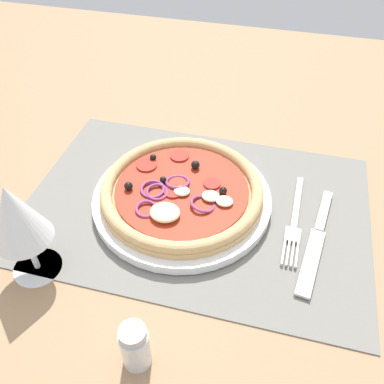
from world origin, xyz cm
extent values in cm
cube|color=#9E7A56|center=(0.00, 0.00, -1.20)|extent=(190.00, 140.00, 2.40)
cube|color=slate|center=(0.00, 0.00, 0.20)|extent=(51.50, 35.35, 0.40)
cylinder|color=white|center=(2.25, 0.28, 1.14)|extent=(27.05, 27.05, 1.48)
cylinder|color=tan|center=(2.25, 0.28, 2.38)|extent=(24.47, 24.47, 1.00)
torus|color=tan|center=(2.25, 0.28, 3.24)|extent=(24.32, 24.32, 1.80)
cylinder|color=#A82D19|center=(2.25, 0.28, 3.03)|extent=(20.07, 20.07, 0.30)
ellipsoid|color=beige|center=(-4.49, 1.35, 3.55)|extent=(2.52, 2.27, 0.76)
ellipsoid|color=beige|center=(-2.36, 0.85, 3.58)|extent=(2.67, 2.40, 0.80)
ellipsoid|color=beige|center=(3.06, 5.82, 3.82)|extent=(4.31, 3.88, 1.29)
ellipsoid|color=beige|center=(2.01, 0.84, 3.54)|extent=(2.41, 2.17, 0.72)
sphere|color=black|center=(1.43, -5.09, 3.85)|extent=(1.35, 1.35, 1.35)
sphere|color=black|center=(5.38, -0.70, 3.69)|extent=(1.02, 1.02, 1.02)
sphere|color=black|center=(8.50, -5.36, 3.70)|extent=(1.05, 1.05, 1.05)
sphere|color=black|center=(9.87, 2.07, 3.82)|extent=(1.28, 1.28, 1.28)
sphere|color=black|center=(-3.90, -0.50, 3.77)|extent=(1.18, 1.18, 1.18)
torus|color=#8E3D75|center=(5.52, 1.84, 3.43)|extent=(3.42, 3.40, 1.00)
torus|color=#8E3D75|center=(-1.56, 2.58, 3.43)|extent=(3.86, 3.76, 1.74)
torus|color=#8E3D75|center=(6.36, 1.44, 3.43)|extent=(3.75, 3.75, 0.80)
torus|color=#8E3D75|center=(3.20, -1.03, 3.43)|extent=(3.82, 3.80, 1.28)
torus|color=#8E3D75|center=(5.92, 5.50, 3.43)|extent=(3.25, 3.23, 0.99)
cylinder|color=#A3281E|center=(9.05, -3.71, 3.33)|extent=(3.27, 3.27, 0.30)
cylinder|color=#A3281E|center=(-1.91, -2.08, 3.33)|extent=(2.60, 2.60, 0.30)
cylinder|color=#A3281E|center=(3.30, 1.07, 3.33)|extent=(2.79, 2.79, 0.30)
cylinder|color=#A3281E|center=(4.64, -7.25, 3.33)|extent=(3.03, 3.03, 0.30)
cube|color=silver|center=(-14.91, -4.18, 0.62)|extent=(1.15, 11.18, 0.44)
cube|color=silver|center=(-14.75, 2.66, 0.62)|extent=(2.26, 2.57, 0.44)
cube|color=silver|center=(-13.77, 6.06, 0.62)|extent=(0.42, 4.33, 0.44)
cube|color=silver|center=(-14.37, 6.07, 0.62)|extent=(0.42, 4.33, 0.44)
cube|color=silver|center=(-14.97, 6.09, 0.62)|extent=(0.42, 4.33, 0.44)
cube|color=silver|center=(-15.57, 6.10, 0.62)|extent=(0.42, 4.33, 0.44)
cube|color=silver|center=(-18.87, -3.14, 0.71)|extent=(2.47, 8.50, 0.62)
cube|color=silver|center=(-17.47, 6.76, 0.62)|extent=(3.61, 11.77, 0.44)
cylinder|color=silver|center=(17.68, 16.43, 0.20)|extent=(6.40, 6.40, 0.40)
cylinder|color=silver|center=(17.68, 16.43, 3.40)|extent=(0.80, 0.80, 6.00)
cone|color=silver|center=(17.68, 16.43, 10.65)|extent=(7.20, 7.20, 8.50)
cone|color=#D1336B|center=(17.68, 16.43, 10.41)|extent=(6.18, 6.18, 7.21)
cylinder|color=silver|center=(0.52, 24.84, 2.75)|extent=(3.20, 3.20, 5.50)
cylinder|color=#ADADB2|center=(0.52, 24.84, 6.10)|extent=(2.88, 2.88, 1.20)
camera|label=1|loc=(-10.33, 42.70, 45.42)|focal=38.46mm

